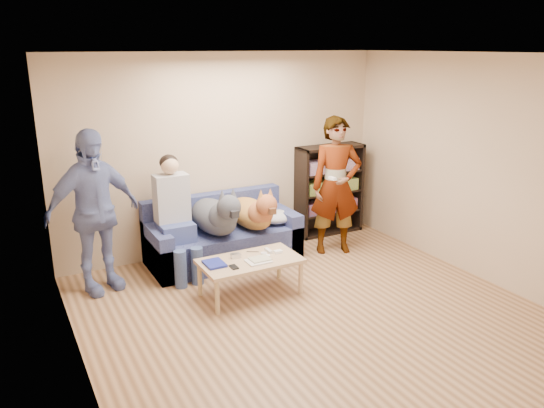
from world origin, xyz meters
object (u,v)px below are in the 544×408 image
dog_gray (216,215)px  dog_tan (253,212)px  notebook_blue (214,264)px  bookshelf (329,188)px  person_standing_right (336,186)px  camera_silver (236,256)px  person_seated (175,212)px  coffee_table (250,263)px  person_standing_left (93,212)px  sofa (222,239)px

dog_gray → dog_tan: (0.49, -0.04, -0.02)m
notebook_blue → bookshelf: bookshelf is taller
person_standing_right → camera_silver: size_ratio=16.49×
person_seated → dog_tan: person_seated is taller
dog_tan → coffee_table: size_ratio=1.06×
person_standing_right → notebook_blue: 2.11m
person_seated → bookshelf: person_seated is taller
bookshelf → camera_silver: bearing=-149.5°
person_standing_right → bookshelf: bearing=82.1°
camera_silver → coffee_table: bearing=-45.0°
dog_gray → coffee_table: bearing=-89.3°
coffee_table → bookshelf: (1.93, 1.32, 0.31)m
person_seated → dog_gray: 0.52m
camera_silver → dog_tan: (0.60, 0.76, 0.20)m
person_seated → person_standing_right: bearing=-8.6°
person_standing_left → camera_silver: person_standing_left is taller
notebook_blue → sofa: (0.53, 1.04, -0.15)m
person_standing_left → dog_tan: person_standing_left is taller
person_standing_left → dog_tan: bearing=-18.1°
person_standing_right → bookshelf: person_standing_right is taller
person_standing_left → person_seated: person_standing_left is taller
camera_silver → sofa: sofa is taller
sofa → dog_tan: dog_tan is taller
person_standing_right → sofa: bearing=-177.2°
person_standing_right → dog_tan: (-1.09, 0.23, -0.26)m
notebook_blue → camera_silver: 0.29m
person_seated → coffee_table: person_seated is taller
notebook_blue → dog_tan: 1.23m
coffee_table → bookshelf: bearing=34.5°
coffee_table → sofa: bearing=83.4°
person_standing_left → person_seated: 0.94m
notebook_blue → person_seated: bearing=97.5°
sofa → coffee_table: sofa is taller
dog_tan → coffee_table: bearing=-118.4°
coffee_table → person_standing_left: bearing=147.3°
person_seated → bookshelf: bearing=8.4°
notebook_blue → coffee_table: notebook_blue is taller
coffee_table → dog_tan: bearing=61.6°
camera_silver → notebook_blue: bearing=-166.0°
coffee_table → person_seated: bearing=118.4°
person_standing_left → bookshelf: bearing=-10.0°
dog_gray → camera_silver: bearing=-97.7°
dog_tan → camera_silver: bearing=-128.1°
dog_gray → sofa: bearing=51.1°
sofa → dog_gray: (-0.14, -0.17, 0.39)m
person_standing_right → sofa: 1.64m
sofa → person_standing_left: bearing=-174.2°
sofa → dog_tan: (0.35, -0.21, 0.36)m
bookshelf → dog_tan: bearing=-163.1°
person_standing_left → dog_gray: size_ratio=1.44×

